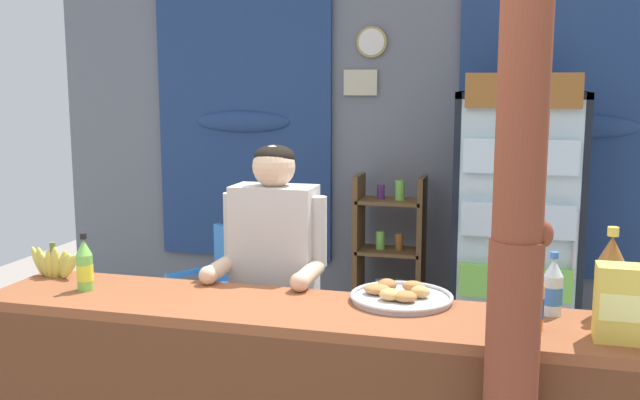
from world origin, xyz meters
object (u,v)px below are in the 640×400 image
(drink_fridge, at_px, (518,211))
(snack_box_instant_noodle, at_px, (625,304))
(soda_bottle_water, at_px, (553,288))
(plastic_lawn_chair, at_px, (218,286))
(pastry_tray, at_px, (400,296))
(shopkeeper, at_px, (274,272))
(soda_bottle_orange_soda, at_px, (533,299))
(soda_bottle_lime_soda, at_px, (85,266))
(banana_bunch, at_px, (54,264))
(bottle_shelf_rack, at_px, (389,256))
(soda_bottle_iced_tea, at_px, (610,279))
(timber_post, at_px, (516,258))

(drink_fridge, xyz_separation_m, snack_box_instant_noodle, (0.34, -2.13, 0.07))
(drink_fridge, relative_size, soda_bottle_water, 7.90)
(plastic_lawn_chair, distance_m, pastry_tray, 2.16)
(shopkeeper, xyz_separation_m, soda_bottle_orange_soda, (1.10, -0.50, 0.11))
(shopkeeper, distance_m, soda_bottle_water, 1.22)
(drink_fridge, bearing_deg, soda_bottle_lime_soda, -129.65)
(soda_bottle_water, distance_m, banana_bunch, 2.08)
(soda_bottle_orange_soda, bearing_deg, soda_bottle_lime_soda, 179.08)
(bottle_shelf_rack, xyz_separation_m, soda_bottle_water, (0.97, -2.19, 0.45))
(soda_bottle_orange_soda, xyz_separation_m, pastry_tray, (-0.49, 0.21, -0.09))
(soda_bottle_iced_tea, distance_m, snack_box_instant_noodle, 0.26)
(plastic_lawn_chair, height_order, shopkeeper, shopkeeper)
(shopkeeper, bearing_deg, soda_bottle_iced_tea, -11.68)
(pastry_tray, distance_m, banana_bunch, 1.52)
(timber_post, bearing_deg, bottle_shelf_rack, 107.41)
(soda_bottle_iced_tea, distance_m, pastry_tray, 0.77)
(banana_bunch, bearing_deg, timber_post, -13.22)
(pastry_tray, bearing_deg, soda_bottle_orange_soda, -23.46)
(drink_fridge, height_order, bottle_shelf_rack, drink_fridge)
(snack_box_instant_noodle, bearing_deg, plastic_lawn_chair, 140.77)
(drink_fridge, distance_m, soda_bottle_iced_tea, 1.90)
(timber_post, xyz_separation_m, banana_bunch, (-1.94, 0.46, -0.26))
(bottle_shelf_rack, height_order, plastic_lawn_chair, bottle_shelf_rack)
(soda_bottle_iced_tea, relative_size, banana_bunch, 1.22)
(drink_fridge, distance_m, soda_bottle_orange_soda, 2.09)
(drink_fridge, height_order, soda_bottle_water, drink_fridge)
(timber_post, height_order, snack_box_instant_noodle, timber_post)
(soda_bottle_iced_tea, height_order, soda_bottle_lime_soda, soda_bottle_iced_tea)
(shopkeeper, relative_size, soda_bottle_orange_soda, 5.99)
(soda_bottle_orange_soda, bearing_deg, drink_fridge, 91.47)
(drink_fridge, bearing_deg, timber_post, -90.22)
(soda_bottle_lime_soda, relative_size, snack_box_instant_noodle, 0.93)
(timber_post, xyz_separation_m, drink_fridge, (0.01, 2.37, -0.26))
(shopkeeper, relative_size, soda_bottle_iced_tea, 4.62)
(plastic_lawn_chair, height_order, soda_bottle_iced_tea, soda_bottle_iced_tea)
(soda_bottle_lime_soda, xyz_separation_m, snack_box_instant_noodle, (2.05, -0.07, 0.03))
(plastic_lawn_chair, xyz_separation_m, pastry_tray, (1.43, -1.55, 0.49))
(pastry_tray, bearing_deg, plastic_lawn_chair, 132.75)
(snack_box_instant_noodle, bearing_deg, shopkeeper, 158.59)
(bottle_shelf_rack, relative_size, shopkeeper, 0.77)
(soda_bottle_iced_tea, bearing_deg, soda_bottle_orange_soda, -140.84)
(soda_bottle_lime_soda, distance_m, soda_bottle_orange_soda, 1.76)
(banana_bunch, bearing_deg, bottle_shelf_rack, 63.51)
(soda_bottle_water, relative_size, banana_bunch, 0.87)
(timber_post, height_order, soda_bottle_lime_soda, timber_post)
(soda_bottle_orange_soda, xyz_separation_m, banana_bunch, (-2.00, 0.17, -0.05))
(pastry_tray, bearing_deg, timber_post, -49.49)
(bottle_shelf_rack, relative_size, soda_bottle_orange_soda, 4.59)
(timber_post, relative_size, plastic_lawn_chair, 3.10)
(snack_box_instant_noodle, height_order, banana_bunch, snack_box_instant_noodle)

